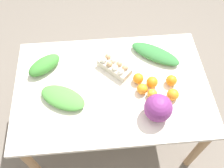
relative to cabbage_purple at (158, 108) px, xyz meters
name	(u,v)px	position (x,y,z in m)	size (l,w,h in m)	color
ground_plane	(112,127)	(0.27, -0.25, -0.82)	(8.00, 8.00, 0.00)	#70665B
dining_table	(112,92)	(0.27, -0.25, -0.18)	(1.37, 0.90, 0.73)	silver
cabbage_purple	(158,108)	(0.00, 0.00, 0.00)	(0.18, 0.18, 0.18)	#7A2D75
egg_carton	(114,66)	(0.24, -0.38, -0.05)	(0.25, 0.25, 0.09)	beige
greens_bunch_dandelion	(63,98)	(0.61, -0.16, -0.06)	(0.32, 0.16, 0.07)	#4C933D
greens_bunch_scallion	(155,54)	(-0.08, -0.48, -0.06)	(0.38, 0.14, 0.06)	#337538
greens_bunch_kale	(44,65)	(0.74, -0.44, -0.04)	(0.26, 0.12, 0.09)	#3D8433
orange_0	(152,82)	(-0.01, -0.23, -0.05)	(0.08, 0.08, 0.08)	orange
orange_1	(138,78)	(0.08, -0.27, -0.05)	(0.08, 0.08, 0.08)	orange
orange_2	(171,80)	(-0.14, -0.23, -0.05)	(0.08, 0.08, 0.08)	orange
orange_3	(173,95)	(-0.13, -0.12, -0.05)	(0.08, 0.08, 0.08)	orange
orange_4	(152,94)	(0.01, -0.14, -0.06)	(0.07, 0.07, 0.07)	orange
orange_5	(142,89)	(0.07, -0.18, -0.05)	(0.07, 0.07, 0.07)	orange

